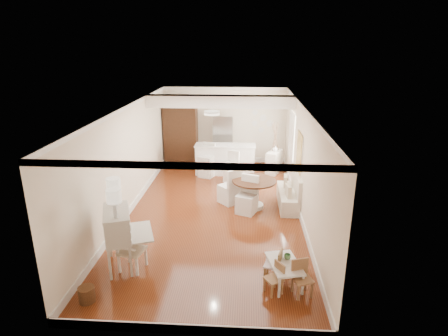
# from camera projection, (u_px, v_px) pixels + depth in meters

# --- Properties ---
(room) EXTENTS (9.00, 9.04, 2.82)m
(room) POSITION_uv_depth(u_px,v_px,m) (217.00, 137.00, 9.73)
(room) COLOR brown
(room) RESTS_ON ground
(secretary_bureau) EXTENTS (1.23, 1.24, 1.23)m
(secretary_bureau) POSITION_uv_depth(u_px,v_px,m) (119.00, 239.00, 7.39)
(secretary_bureau) COLOR beige
(secretary_bureau) RESTS_ON ground
(gustavian_armchair) EXTENTS (0.58, 0.58, 0.86)m
(gustavian_armchair) POSITION_uv_depth(u_px,v_px,m) (132.00, 250.00, 7.36)
(gustavian_armchair) COLOR white
(gustavian_armchair) RESTS_ON ground
(wicker_basket) EXTENTS (0.31, 0.31, 0.28)m
(wicker_basket) POSITION_uv_depth(u_px,v_px,m) (87.00, 294.00, 6.50)
(wicker_basket) COLOR #55321A
(wicker_basket) RESTS_ON ground
(kids_table) EXTENTS (0.71, 0.97, 0.43)m
(kids_table) POSITION_uv_depth(u_px,v_px,m) (284.00, 273.00, 6.98)
(kids_table) COLOR silver
(kids_table) RESTS_ON ground
(kids_chair_a) EXTENTS (0.40, 0.40, 0.59)m
(kids_chair_a) POSITION_uv_depth(u_px,v_px,m) (274.00, 278.00, 6.68)
(kids_chair_a) COLOR #A07349
(kids_chair_a) RESTS_ON ground
(kids_chair_b) EXTENTS (0.39, 0.39, 0.64)m
(kids_chair_b) POSITION_uv_depth(u_px,v_px,m) (273.00, 264.00, 7.06)
(kids_chair_b) COLOR olive
(kids_chair_b) RESTS_ON ground
(kids_chair_c) EXTENTS (0.41, 0.41, 0.67)m
(kids_chair_c) POSITION_uv_depth(u_px,v_px,m) (303.00, 279.00, 6.61)
(kids_chair_c) COLOR #996A45
(kids_chair_c) RESTS_ON ground
(banquette) EXTENTS (0.52, 1.60, 0.98)m
(banquette) POSITION_uv_depth(u_px,v_px,m) (288.00, 189.00, 10.25)
(banquette) COLOR silver
(banquette) RESTS_ON ground
(dining_table) EXTENTS (1.27, 1.27, 0.80)m
(dining_table) POSITION_uv_depth(u_px,v_px,m) (254.00, 194.00, 10.15)
(dining_table) COLOR #4C2918
(dining_table) RESTS_ON ground
(slip_chair_near) EXTENTS (0.63, 0.64, 1.01)m
(slip_chair_near) POSITION_uv_depth(u_px,v_px,m) (247.00, 195.00, 9.82)
(slip_chair_near) COLOR white
(slip_chair_near) RESTS_ON ground
(slip_chair_far) EXTENTS (0.70, 0.71, 1.03)m
(slip_chair_far) POSITION_uv_depth(u_px,v_px,m) (229.00, 185.00, 10.45)
(slip_chair_far) COLOR white
(slip_chair_far) RESTS_ON ground
(breakfast_counter) EXTENTS (2.05, 0.65, 1.03)m
(breakfast_counter) POSITION_uv_depth(u_px,v_px,m) (225.00, 159.00, 12.82)
(breakfast_counter) COLOR white
(breakfast_counter) RESTS_ON ground
(bar_stool_left) EXTENTS (0.59, 0.59, 1.14)m
(bar_stool_left) POSITION_uv_depth(u_px,v_px,m) (207.00, 160.00, 12.51)
(bar_stool_left) COLOR white
(bar_stool_left) RESTS_ON ground
(bar_stool_right) EXTENTS (0.52, 0.52, 1.00)m
(bar_stool_right) POSITION_uv_depth(u_px,v_px,m) (231.00, 167.00, 12.09)
(bar_stool_right) COLOR white
(bar_stool_right) RESTS_ON ground
(pantry_cabinet) EXTENTS (1.20, 0.60, 2.30)m
(pantry_cabinet) POSITION_uv_depth(u_px,v_px,m) (181.00, 133.00, 13.74)
(pantry_cabinet) COLOR #381E11
(pantry_cabinet) RESTS_ON ground
(fridge) EXTENTS (0.75, 0.65, 1.80)m
(fridge) POSITION_uv_depth(u_px,v_px,m) (232.00, 141.00, 13.68)
(fridge) COLOR silver
(fridge) RESTS_ON ground
(sideboard) EXTENTS (0.64, 0.89, 0.78)m
(sideboard) POSITION_uv_depth(u_px,v_px,m) (274.00, 162.00, 12.95)
(sideboard) COLOR silver
(sideboard) RESTS_ON ground
(pencil_cup) EXTENTS (0.15, 0.15, 0.10)m
(pencil_cup) POSITION_uv_depth(u_px,v_px,m) (287.00, 257.00, 7.02)
(pencil_cup) COLOR #5C9D66
(pencil_cup) RESTS_ON kids_table
(branch_vase) EXTENTS (0.23, 0.23, 0.19)m
(branch_vase) POSITION_uv_depth(u_px,v_px,m) (275.00, 148.00, 12.81)
(branch_vase) COLOR white
(branch_vase) RESTS_ON sideboard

